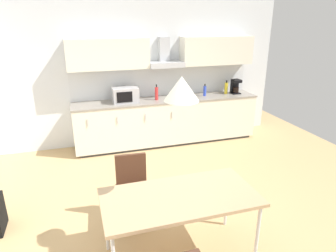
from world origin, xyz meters
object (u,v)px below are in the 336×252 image
object	(u,v)px
coffee_maker	(235,86)
bottle_green	(183,93)
dining_table	(180,200)
bottle_yellow	(226,88)
bottle_red	(157,93)
pendant_lamp	(182,89)
bottle_blue	(205,91)
chair_far_left	(132,183)
microwave	(125,95)

from	to	relation	value
coffee_maker	bottle_green	bearing A→B (deg)	-176.44
dining_table	coffee_maker	bearing A→B (deg)	53.14
bottle_yellow	dining_table	world-z (taller)	bottle_yellow
bottle_red	bottle_green	bearing A→B (deg)	-3.63
dining_table	pendant_lamp	distance (m)	1.14
bottle_blue	dining_table	world-z (taller)	bottle_blue
coffee_maker	chair_far_left	distance (m)	3.62
coffee_maker	bottle_red	xyz separation A→B (m)	(-1.75, -0.04, -0.02)
microwave	coffee_maker	size ratio (longest dim) A/B	1.60
bottle_red	pendant_lamp	size ratio (longest dim) A/B	0.96
dining_table	chair_far_left	distance (m)	0.87
bottle_red	dining_table	size ratio (longest dim) A/B	0.20
bottle_yellow	bottle_red	bearing A→B (deg)	-177.77
bottle_red	dining_table	bearing A→B (deg)	-100.96
bottle_yellow	chair_far_left	xyz separation A→B (m)	(-2.49, -2.38, -0.52)
bottle_green	chair_far_left	distance (m)	2.77
bottle_green	bottle_yellow	size ratio (longest dim) A/B	0.87
microwave	bottle_green	bearing A→B (deg)	-2.42
bottle_green	bottle_red	bearing A→B (deg)	176.37
bottle_green	dining_table	xyz separation A→B (m)	(-1.14, -3.05, -0.33)
coffee_maker	bottle_yellow	world-z (taller)	coffee_maker
bottle_blue	dining_table	bearing A→B (deg)	-117.71
bottle_yellow	bottle_green	bearing A→B (deg)	-174.63
bottle_yellow	pendant_lamp	xyz separation A→B (m)	(-2.14, -3.15, 0.80)
coffee_maker	pendant_lamp	bearing A→B (deg)	-126.86
bottle_yellow	pendant_lamp	distance (m)	3.89
bottle_yellow	bottle_blue	xyz separation A→B (m)	(-0.51, -0.04, -0.02)
bottle_red	pendant_lamp	world-z (taller)	pendant_lamp
microwave	pendant_lamp	world-z (taller)	pendant_lamp
microwave	bottle_blue	distance (m)	1.65
bottle_green	bottle_red	distance (m)	0.54
coffee_maker	chair_far_left	bearing A→B (deg)	-138.82
bottle_yellow	bottle_red	world-z (taller)	bottle_red
bottle_red	bottle_blue	world-z (taller)	bottle_red
chair_far_left	dining_table	bearing A→B (deg)	-65.82
bottle_blue	chair_far_left	distance (m)	3.10
coffee_maker	bottle_red	size ratio (longest dim) A/B	0.98
bottle_green	chair_far_left	size ratio (longest dim) A/B	0.29
microwave	bottle_blue	xyz separation A→B (m)	(1.65, 0.01, -0.03)
bottle_blue	dining_table	distance (m)	3.53
chair_far_left	pendant_lamp	size ratio (longest dim) A/B	2.72
dining_table	chair_far_left	bearing A→B (deg)	114.18
microwave	dining_table	bearing A→B (deg)	-89.72
bottle_green	microwave	bearing A→B (deg)	177.58
bottle_blue	bottle_yellow	bearing A→B (deg)	4.54
coffee_maker	bottle_red	distance (m)	1.75
coffee_maker	chair_far_left	world-z (taller)	coffee_maker
bottle_green	pendant_lamp	world-z (taller)	pendant_lamp
bottle_red	chair_far_left	world-z (taller)	bottle_red
microwave	pendant_lamp	distance (m)	3.20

